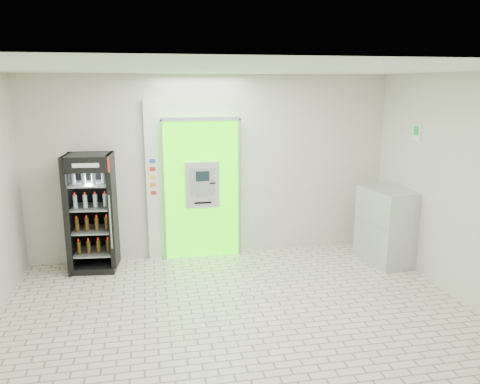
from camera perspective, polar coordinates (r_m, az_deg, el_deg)
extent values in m
plane|color=beige|center=(5.90, 0.36, -15.75)|extent=(6.00, 6.00, 0.00)
plane|color=beige|center=(7.75, -3.35, 3.06)|extent=(6.00, 0.00, 6.00)
plane|color=beige|center=(3.08, 10.04, -13.10)|extent=(6.00, 0.00, 6.00)
plane|color=beige|center=(6.62, 26.74, -0.08)|extent=(0.00, 5.00, 5.00)
plane|color=white|center=(5.17, 0.41, 14.77)|extent=(6.00, 6.00, 0.00)
cube|color=#29F700|center=(7.73, -4.71, 0.36)|extent=(1.20, 0.12, 2.30)
cube|color=gray|center=(7.49, -4.81, 8.85)|extent=(1.28, 0.04, 0.06)
cube|color=gray|center=(7.62, -9.36, 0.04)|extent=(0.04, 0.04, 2.30)
cube|color=gray|center=(7.76, -0.02, 0.45)|extent=(0.04, 0.04, 2.30)
cube|color=black|center=(7.86, -3.85, -4.32)|extent=(0.62, 0.01, 0.67)
cube|color=black|center=(7.51, -7.37, 6.35)|extent=(0.22, 0.01, 0.18)
cube|color=#B7BABF|center=(7.60, -4.63, 0.91)|extent=(0.55, 0.12, 0.75)
cube|color=black|center=(7.51, -4.59, 1.93)|extent=(0.22, 0.01, 0.16)
cube|color=gray|center=(7.57, -4.55, -0.15)|extent=(0.16, 0.01, 0.12)
cube|color=black|center=(7.55, -3.37, 1.09)|extent=(0.09, 0.01, 0.02)
cube|color=black|center=(7.61, -4.53, -1.32)|extent=(0.28, 0.01, 0.03)
cube|color=silver|center=(7.67, -10.54, 1.23)|extent=(0.22, 0.10, 2.60)
cube|color=#193FB2|center=(7.56, -10.64, 3.74)|extent=(0.09, 0.01, 0.06)
cube|color=red|center=(7.58, -10.60, 2.77)|extent=(0.09, 0.01, 0.06)
cube|color=yellow|center=(7.60, -10.56, 1.81)|extent=(0.09, 0.01, 0.06)
cube|color=orange|center=(7.63, -10.52, 0.85)|extent=(0.09, 0.01, 0.06)
cube|color=red|center=(7.66, -10.48, -0.10)|extent=(0.09, 0.01, 0.06)
cube|color=black|center=(7.55, -17.62, -2.42)|extent=(0.74, 0.68, 1.82)
cube|color=black|center=(7.83, -17.40, -1.87)|extent=(0.68, 0.11, 1.82)
cube|color=#B21609|center=(7.09, -18.31, 3.10)|extent=(0.67, 0.07, 0.22)
cube|color=white|center=(7.09, -18.32, 3.09)|extent=(0.38, 0.04, 0.06)
cube|color=black|center=(7.82, -17.18, -8.53)|extent=(0.74, 0.68, 0.09)
cylinder|color=gray|center=(7.23, -15.52, -3.56)|extent=(0.03, 0.03, 0.82)
cube|color=gray|center=(7.74, -17.29, -6.96)|extent=(0.62, 0.58, 0.02)
cube|color=gray|center=(7.63, -17.48, -4.39)|extent=(0.62, 0.58, 0.02)
cube|color=gray|center=(7.53, -17.66, -1.75)|extent=(0.62, 0.58, 0.02)
cube|color=gray|center=(7.45, -17.86, 0.95)|extent=(0.62, 0.58, 0.02)
cube|color=#B7BABF|center=(7.91, 17.45, -3.96)|extent=(0.74, 0.99, 1.22)
cube|color=gray|center=(7.76, 15.48, -3.70)|extent=(0.13, 0.89, 0.01)
cube|color=white|center=(7.65, 20.76, 6.79)|extent=(0.02, 0.22, 0.26)
cube|color=#0D9227|center=(7.64, 20.70, 7.02)|extent=(0.00, 0.14, 0.14)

